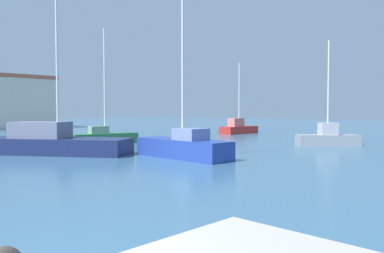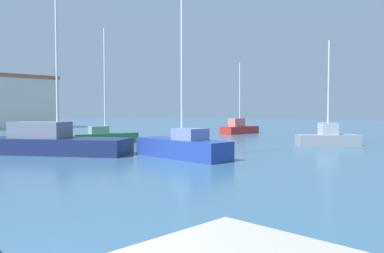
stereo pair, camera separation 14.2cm
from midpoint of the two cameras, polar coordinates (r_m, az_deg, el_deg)
water at (r=29.97m, az=-12.28°, el=-2.56°), size 160.00×160.00×0.00m
sailboat_navy_outer_mooring at (r=24.42m, az=-19.53°, el=-2.15°), size 6.95×8.50×10.67m
sailboat_red_center_channel at (r=42.90m, az=6.67°, el=-0.21°), size 4.77×1.79×7.66m
sailboat_blue_mid_harbor at (r=21.05m, az=-1.43°, el=-2.87°), size 1.84×5.94×9.27m
sailboat_green_behind_lamppost at (r=30.43m, az=-12.76°, el=-1.43°), size 5.14×2.22×8.70m
sailboat_grey_distant_east at (r=30.05m, az=18.99°, el=-1.47°), size 4.12×4.16×7.56m
harbor_office at (r=59.71m, az=-25.98°, el=3.22°), size 12.25×8.66×7.27m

